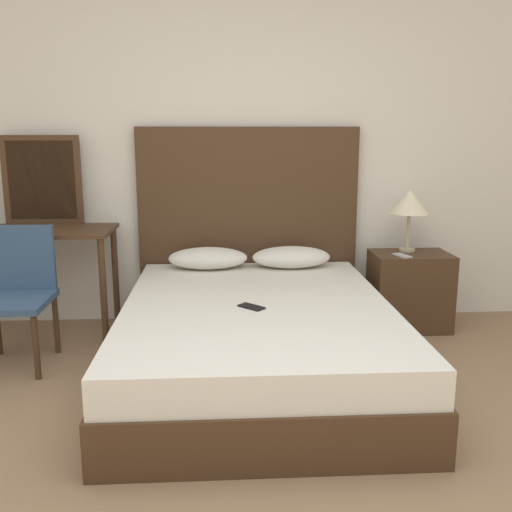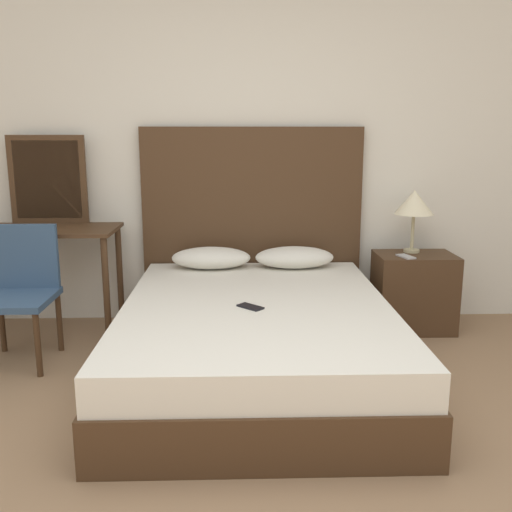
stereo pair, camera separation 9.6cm
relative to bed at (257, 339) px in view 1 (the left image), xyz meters
name	(u,v)px [view 1 (the left image)]	position (x,y,z in m)	size (l,w,h in m)	color
wall_back	(241,140)	(-0.05, 1.13, 1.13)	(10.00, 0.06, 2.70)	silver
bed	(257,339)	(0.00, 0.00, 0.00)	(1.54, 2.07, 0.45)	#422B19
headboard	(248,226)	(0.00, 1.06, 0.50)	(1.62, 0.05, 1.44)	#422B19
pillow_left	(208,258)	(-0.30, 0.84, 0.30)	(0.56, 0.28, 0.16)	silver
pillow_right	(291,257)	(0.30, 0.84, 0.30)	(0.56, 0.28, 0.16)	silver
phone_on_bed	(251,307)	(-0.04, -0.10, 0.23)	(0.16, 0.15, 0.01)	black
nightstand	(409,291)	(1.16, 0.78, 0.06)	(0.55, 0.38, 0.56)	#422B19
table_lamp	(410,203)	(1.15, 0.85, 0.69)	(0.28, 0.28, 0.45)	tan
phone_on_nightstand	(402,256)	(1.06, 0.68, 0.34)	(0.11, 0.16, 0.01)	#B7B7BC
vanity_desk	(37,247)	(-1.46, 0.76, 0.41)	(1.04, 0.52, 0.76)	#422B19
vanity_mirror	(42,180)	(-1.46, 1.00, 0.85)	(0.55, 0.03, 0.63)	#422B19
chair	(17,288)	(-1.46, 0.31, 0.25)	(0.43, 0.47, 0.84)	#334C6B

